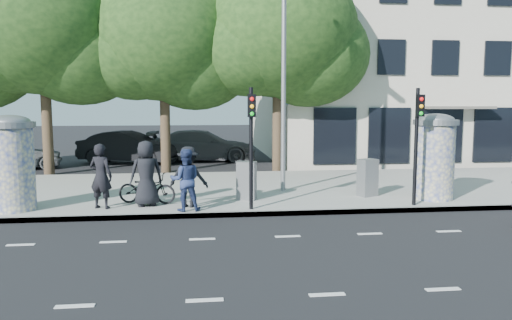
{
  "coord_description": "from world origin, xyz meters",
  "views": [
    {
      "loc": [
        -2.08,
        -9.87,
        3.14
      ],
      "look_at": [
        -0.5,
        3.5,
        1.58
      ],
      "focal_mm": 35.0,
      "sensor_mm": 36.0,
      "label": 1
    }
  ],
  "objects": [
    {
      "name": "ground",
      "position": [
        0.0,
        0.0,
        0.0
      ],
      "size": [
        120.0,
        120.0,
        0.0
      ],
      "primitive_type": "plane",
      "color": "black",
      "rests_on": "ground"
    },
    {
      "name": "sidewalk",
      "position": [
        0.0,
        7.5,
        0.07
      ],
      "size": [
        40.0,
        8.0,
        0.15
      ],
      "primitive_type": "cube",
      "color": "gray",
      "rests_on": "ground"
    },
    {
      "name": "curb",
      "position": [
        0.0,
        3.55,
        0.07
      ],
      "size": [
        40.0,
        0.1,
        0.16
      ],
      "primitive_type": "cube",
      "color": "slate",
      "rests_on": "ground"
    },
    {
      "name": "lane_dash_near",
      "position": [
        0.0,
        -2.2,
        0.0
      ],
      "size": [
        32.0,
        0.12,
        0.01
      ],
      "primitive_type": "cube",
      "color": "silver",
      "rests_on": "ground"
    },
    {
      "name": "lane_dash_far",
      "position": [
        0.0,
        1.4,
        0.0
      ],
      "size": [
        32.0,
        0.12,
        0.01
      ],
      "primitive_type": "cube",
      "color": "silver",
      "rests_on": "ground"
    },
    {
      "name": "ad_column_left",
      "position": [
        -7.2,
        4.5,
        1.54
      ],
      "size": [
        1.36,
        1.36,
        2.65
      ],
      "color": "beige",
      "rests_on": "sidewalk"
    },
    {
      "name": "ad_column_right",
      "position": [
        5.2,
        4.7,
        1.54
      ],
      "size": [
        1.36,
        1.36,
        2.65
      ],
      "color": "beige",
      "rests_on": "sidewalk"
    },
    {
      "name": "traffic_pole_near",
      "position": [
        -0.6,
        3.79,
        2.23
      ],
      "size": [
        0.22,
        0.31,
        3.4
      ],
      "color": "black",
      "rests_on": "sidewalk"
    },
    {
      "name": "traffic_pole_far",
      "position": [
        4.2,
        3.79,
        2.23
      ],
      "size": [
        0.22,
        0.31,
        3.4
      ],
      "color": "black",
      "rests_on": "sidewalk"
    },
    {
      "name": "street_lamp",
      "position": [
        0.8,
        6.63,
        4.79
      ],
      "size": [
        0.25,
        0.93,
        8.0
      ],
      "color": "slate",
      "rests_on": "sidewalk"
    },
    {
      "name": "tree_mid_left",
      "position": [
        -8.5,
        12.5,
        6.5
      ],
      "size": [
        7.2,
        7.2,
        9.57
      ],
      "color": "#38281C",
      "rests_on": "ground"
    },
    {
      "name": "tree_near_left",
      "position": [
        -3.5,
        12.7,
        6.06
      ],
      "size": [
        6.8,
        6.8,
        8.97
      ],
      "color": "#38281C",
      "rests_on": "ground"
    },
    {
      "name": "tree_center",
      "position": [
        1.5,
        12.3,
        6.31
      ],
      "size": [
        7.0,
        7.0,
        9.3
      ],
      "color": "#38281C",
      "rests_on": "ground"
    },
    {
      "name": "building",
      "position": [
        12.0,
        19.99,
        5.99
      ],
      "size": [
        20.3,
        15.85,
        12.0
      ],
      "color": "beige",
      "rests_on": "ground"
    },
    {
      "name": "ped_a",
      "position": [
        -3.56,
        4.62,
        1.1
      ],
      "size": [
        1.06,
        0.84,
        1.91
      ],
      "primitive_type": "imported",
      "rotation": [
        0.0,
        0.0,
        3.42
      ],
      "color": "black",
      "rests_on": "sidewalk"
    },
    {
      "name": "ped_b",
      "position": [
        -4.8,
        4.44,
        1.07
      ],
      "size": [
        0.79,
        0.65,
        1.85
      ],
      "primitive_type": "imported",
      "rotation": [
        0.0,
        0.0,
        2.78
      ],
      "color": "black",
      "rests_on": "sidewalk"
    },
    {
      "name": "ped_c",
      "position": [
        -2.43,
        3.85,
        1.01
      ],
      "size": [
        0.87,
        0.69,
        1.72
      ],
      "primitive_type": "imported",
      "rotation": [
        0.0,
        0.0,
        3.19
      ],
      "color": "navy",
      "rests_on": "sidewalk"
    },
    {
      "name": "ped_d",
      "position": [
        -2.35,
        4.37,
        1.02
      ],
      "size": [
        1.25,
        0.92,
        1.74
      ],
      "primitive_type": "imported",
      "rotation": [
        0.0,
        0.0,
        2.88
      ],
      "color": "black",
      "rests_on": "sidewalk"
    },
    {
      "name": "bicycle",
      "position": [
        -3.59,
        4.98,
        0.61
      ],
      "size": [
        1.02,
        1.83,
        0.91
      ],
      "primitive_type": "imported",
      "rotation": [
        0.0,
        0.0,
        1.32
      ],
      "color": "black",
      "rests_on": "sidewalk"
    },
    {
      "name": "cabinet_left",
      "position": [
        -0.59,
        5.26,
        0.74
      ],
      "size": [
        0.66,
        0.56,
        1.18
      ],
      "primitive_type": "cube",
      "rotation": [
        0.0,
        0.0,
        -0.31
      ],
      "color": "slate",
      "rests_on": "sidewalk"
    },
    {
      "name": "cabinet_right",
      "position": [
        3.32,
        5.38,
        0.74
      ],
      "size": [
        0.69,
        0.61,
        1.19
      ],
      "primitive_type": "cube",
      "rotation": [
        0.0,
        0.0,
        0.41
      ],
      "color": "slate",
      "rests_on": "sidewalk"
    },
    {
      "name": "car_left",
      "position": [
        -10.7,
        14.38,
        0.75
      ],
      "size": [
        3.28,
        4.72,
        1.49
      ],
      "primitive_type": "imported",
      "rotation": [
        0.0,
        0.0,
        1.96
      ],
      "color": "slate",
      "rests_on": "ground"
    },
    {
      "name": "car_mid",
      "position": [
        -5.63,
        16.34,
        0.83
      ],
      "size": [
        3.19,
        5.33,
        1.66
      ],
      "primitive_type": "imported",
      "rotation": [
        0.0,
        0.0,
        1.27
      ],
      "color": "black",
      "rests_on": "ground"
    },
    {
      "name": "car_right",
      "position": [
        -1.82,
        16.97,
        0.83
      ],
      "size": [
        2.76,
        5.86,
        1.65
      ],
      "primitive_type": "imported",
      "rotation": [
        0.0,
        0.0,
        1.49
      ],
      "color": "#525359",
      "rests_on": "ground"
    }
  ]
}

